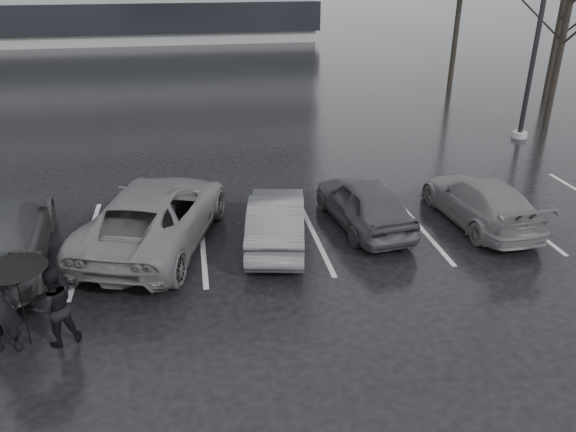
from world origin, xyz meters
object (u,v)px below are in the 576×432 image
(car_west_b, at_px, (155,215))
(lamp_post, at_px, (542,9))
(car_east, at_px, (480,201))
(tree_east, at_px, (565,24))
(tree_north, at_px, (460,3))
(pedestrian_right, at_px, (55,307))
(car_main, at_px, (364,203))
(car_west_a, at_px, (276,220))
(tree_ne, at_px, (559,25))

(car_west_b, xyz_separation_m, lamp_post, (13.45, 6.47, 3.92))
(car_east, bearing_deg, lamp_post, -131.04)
(tree_east, distance_m, tree_north, 7.08)
(pedestrian_right, bearing_deg, car_main, -175.63)
(pedestrian_right, bearing_deg, car_west_a, -168.91)
(tree_north, bearing_deg, car_main, -121.82)
(car_west_a, relative_size, car_west_b, 0.70)
(car_west_a, height_order, car_west_b, car_west_b)
(car_east, distance_m, tree_north, 16.46)
(tree_ne, distance_m, tree_north, 4.67)
(tree_east, height_order, tree_ne, tree_east)
(car_west_a, xyz_separation_m, car_west_b, (-2.88, 0.50, 0.13))
(car_west_b, bearing_deg, lamp_post, -136.48)
(car_west_b, bearing_deg, tree_north, -116.48)
(car_west_b, distance_m, tree_east, 17.39)
(pedestrian_right, height_order, tree_east, tree_east)
(lamp_post, bearing_deg, pedestrian_right, -145.97)
(car_west_a, xyz_separation_m, tree_east, (12.40, 8.14, 3.38))
(car_west_b, relative_size, pedestrian_right, 3.57)
(tree_ne, xyz_separation_m, tree_north, (-3.50, 3.00, 0.75))
(pedestrian_right, bearing_deg, lamp_post, -170.33)
(car_east, height_order, lamp_post, lamp_post)
(car_main, height_order, tree_north, tree_north)
(car_main, distance_m, car_west_a, 2.43)
(car_west_a, relative_size, lamp_post, 0.37)
(lamp_post, relative_size, tree_north, 1.20)
(car_main, bearing_deg, tree_north, -129.18)
(car_west_b, height_order, tree_ne, tree_ne)
(tree_north, bearing_deg, lamp_post, -95.85)
(car_main, relative_size, pedestrian_right, 2.49)
(car_east, relative_size, pedestrian_right, 2.73)
(car_main, distance_m, tree_east, 13.02)
(car_west_b, xyz_separation_m, tree_east, (15.28, 7.64, 3.25))
(tree_ne, bearing_deg, car_east, -128.61)
(tree_east, xyz_separation_m, tree_north, (-1.00, 7.00, 0.25))
(car_main, xyz_separation_m, tree_north, (9.04, 14.58, 3.61))
(car_west_a, relative_size, tree_north, 0.44)
(lamp_post, bearing_deg, tree_ne, 49.99)
(car_west_b, bearing_deg, tree_ne, -128.98)
(tree_east, relative_size, tree_ne, 1.14)
(pedestrian_right, distance_m, lamp_post, 18.56)
(pedestrian_right, bearing_deg, car_west_b, -137.73)
(car_east, relative_size, tree_ne, 0.59)
(pedestrian_right, height_order, lamp_post, lamp_post)
(car_main, distance_m, lamp_post, 11.16)
(car_west_b, distance_m, lamp_post, 15.43)
(tree_east, bearing_deg, lamp_post, -147.57)
(lamp_post, relative_size, tree_ne, 1.46)
(car_west_a, distance_m, tree_north, 19.30)
(pedestrian_right, relative_size, lamp_post, 0.15)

